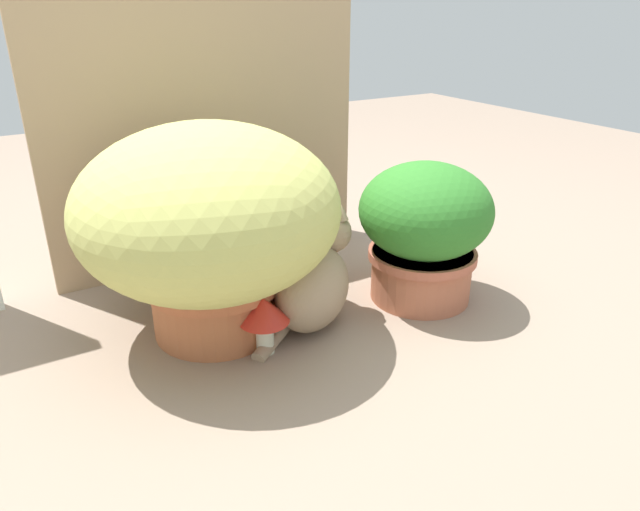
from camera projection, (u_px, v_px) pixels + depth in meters
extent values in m
plane|color=gray|center=(310.00, 329.00, 1.53)|extent=(6.00, 6.00, 0.00)
cube|color=tan|center=(207.00, 114.00, 1.76)|extent=(1.00, 0.03, 0.94)
cylinder|color=#B3633B|center=(216.00, 303.00, 1.50)|extent=(0.32, 0.32, 0.15)
cylinder|color=#B8613C|center=(214.00, 280.00, 1.47)|extent=(0.34, 0.34, 0.02)
ellipsoid|color=#BDBF62|center=(208.00, 210.00, 1.40)|extent=(0.64, 0.64, 0.41)
cylinder|color=#B66648|center=(421.00, 274.00, 1.66)|extent=(0.28, 0.28, 0.15)
cylinder|color=#B86148|center=(422.00, 254.00, 1.64)|extent=(0.30, 0.30, 0.02)
ellipsoid|color=#2F7828|center=(426.00, 210.00, 1.59)|extent=(0.36, 0.36, 0.26)
ellipsoid|color=#9F8667|center=(312.00, 289.00, 1.50)|extent=(0.31, 0.28, 0.22)
ellipsoid|color=beige|center=(329.00, 277.00, 1.58)|extent=(0.11, 0.12, 0.11)
sphere|color=#9F8667|center=(331.00, 232.00, 1.54)|extent=(0.15, 0.15, 0.11)
cone|color=#9F8667|center=(321.00, 209.00, 1.53)|extent=(0.05, 0.05, 0.04)
cone|color=#9F8667|center=(342.00, 212.00, 1.50)|extent=(0.05, 0.05, 0.04)
cylinder|color=#9F8667|center=(276.00, 336.00, 1.45)|extent=(0.17, 0.13, 0.07)
cylinder|color=silver|center=(265.00, 337.00, 1.41)|extent=(0.04, 0.04, 0.09)
cone|color=red|center=(264.00, 310.00, 1.38)|extent=(0.12, 0.12, 0.06)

